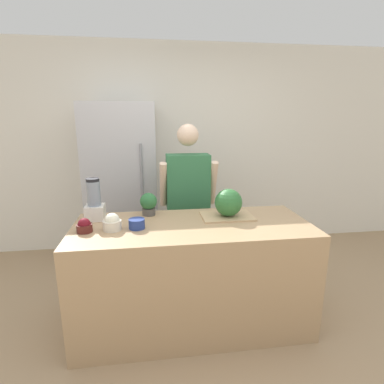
{
  "coord_description": "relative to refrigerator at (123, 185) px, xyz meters",
  "views": [
    {
      "loc": [
        -0.31,
        -1.81,
        1.7
      ],
      "look_at": [
        0.0,
        0.43,
        1.13
      ],
      "focal_mm": 28.0,
      "sensor_mm": 36.0,
      "label": 1
    }
  ],
  "objects": [
    {
      "name": "cutting_board",
      "position": [
        0.96,
        -1.18,
        -0.04
      ],
      "size": [
        0.43,
        0.29,
        0.01
      ],
      "color": "tan",
      "rests_on": "counter_island"
    },
    {
      "name": "bowl_cherries",
      "position": [
        -0.16,
        -1.37,
        -0.0
      ],
      "size": [
        0.11,
        0.11,
        0.11
      ],
      "color": "#511E19",
      "rests_on": "counter_island"
    },
    {
      "name": "wall_back",
      "position": [
        0.65,
        0.41,
        0.37
      ],
      "size": [
        8.0,
        0.06,
        2.6
      ],
      "color": "white",
      "rests_on": "ground_plane"
    },
    {
      "name": "bowl_small_blue",
      "position": [
        0.21,
        -1.35,
        -0.01
      ],
      "size": [
        0.12,
        0.12,
        0.07
      ],
      "color": "navy",
      "rests_on": "counter_island"
    },
    {
      "name": "blender",
      "position": [
        -0.13,
        -1.09,
        0.1
      ],
      "size": [
        0.15,
        0.15,
        0.34
      ],
      "color": "silver",
      "rests_on": "counter_island"
    },
    {
      "name": "counter_island",
      "position": [
        0.65,
        -1.31,
        -0.49
      ],
      "size": [
        1.86,
        0.78,
        0.88
      ],
      "color": "tan",
      "rests_on": "ground_plane"
    },
    {
      "name": "bowl_cream",
      "position": [
        0.04,
        -1.36,
        0.01
      ],
      "size": [
        0.14,
        0.14,
        0.13
      ],
      "color": "beige",
      "rests_on": "counter_island"
    },
    {
      "name": "refrigerator",
      "position": [
        0.0,
        0.0,
        0.0
      ],
      "size": [
        0.78,
        0.75,
        1.86
      ],
      "color": "#B7B7BC",
      "rests_on": "ground_plane"
    },
    {
      "name": "person",
      "position": [
        0.7,
        -0.59,
        -0.09
      ],
      "size": [
        0.57,
        0.26,
        1.64
      ],
      "color": "#333338",
      "rests_on": "ground_plane"
    },
    {
      "name": "potted_plant",
      "position": [
        0.3,
        -1.03,
        0.06
      ],
      "size": [
        0.14,
        0.14,
        0.19
      ],
      "color": "#514C47",
      "rests_on": "counter_island"
    },
    {
      "name": "watermelon",
      "position": [
        0.96,
        -1.19,
        0.08
      ],
      "size": [
        0.23,
        0.23,
        0.23
      ],
      "color": "#2D6B33",
      "rests_on": "cutting_board"
    },
    {
      "name": "ground_plane",
      "position": [
        0.65,
        -1.7,
        -0.93
      ],
      "size": [
        14.0,
        14.0,
        0.0
      ],
      "primitive_type": "plane",
      "color": "tan"
    }
  ]
}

